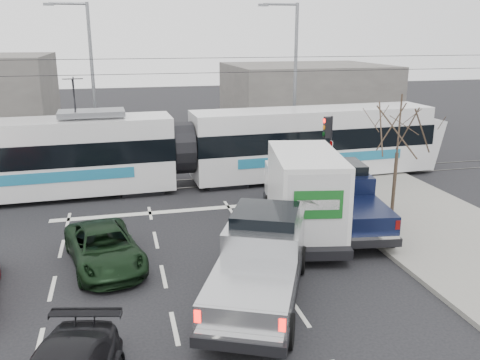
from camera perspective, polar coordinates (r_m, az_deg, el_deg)
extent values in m
plane|color=black|center=(16.54, -2.62, -10.13)|extent=(120.00, 120.00, 0.00)
cube|color=gray|center=(20.09, 23.63, -6.43)|extent=(6.00, 60.00, 0.15)
cube|color=#33302D|center=(25.79, -6.92, -0.47)|extent=(60.00, 1.60, 0.03)
cube|color=slate|center=(41.59, 7.34, 9.31)|extent=(12.00, 10.00, 5.00)
cylinder|color=#47382B|center=(20.80, 16.91, -0.76)|extent=(0.14, 0.14, 2.75)
cylinder|color=#47382B|center=(20.25, 17.48, 6.03)|extent=(0.07, 0.07, 2.25)
cylinder|color=black|center=(23.69, 10.06, 2.77)|extent=(0.12, 0.12, 3.60)
cube|color=black|center=(23.35, 9.76, 5.85)|extent=(0.28, 0.28, 0.95)
cylinder|color=#FF0C07|center=(23.24, 9.46, 6.57)|extent=(0.06, 0.20, 0.20)
cylinder|color=orange|center=(23.29, 9.42, 5.84)|extent=(0.06, 0.20, 0.20)
cylinder|color=#05330C|center=(23.34, 9.39, 5.12)|extent=(0.06, 0.20, 0.20)
cube|color=white|center=(23.44, 10.22, 3.87)|extent=(0.02, 0.30, 0.40)
cylinder|color=slate|center=(30.50, 6.20, 10.71)|extent=(0.20, 0.20, 9.00)
cylinder|color=slate|center=(30.09, 4.56, 19.07)|extent=(2.00, 0.14, 0.14)
cube|color=slate|center=(29.80, 2.63, 19.04)|extent=(0.55, 0.25, 0.14)
cylinder|color=slate|center=(30.73, -16.15, 10.22)|extent=(0.20, 0.20, 9.00)
cylinder|color=slate|center=(30.71, -18.77, 18.25)|extent=(2.00, 0.14, 0.14)
cube|color=slate|center=(30.79, -20.71, 17.98)|extent=(0.55, 0.25, 0.14)
cylinder|color=black|center=(24.80, -7.35, 11.78)|extent=(60.00, 0.03, 0.03)
cylinder|color=black|center=(24.76, -7.41, 13.40)|extent=(60.00, 0.03, 0.03)
cube|color=silver|center=(25.00, -22.11, 0.29)|extent=(12.70, 3.10, 1.53)
cube|color=black|center=(24.73, -22.40, 2.93)|extent=(12.76, 3.13, 1.04)
cube|color=silver|center=(24.55, -22.63, 5.06)|extent=(12.70, 2.99, 0.97)
cube|color=#1C6A8D|center=(23.65, -22.49, 0.09)|extent=(8.82, 0.34, 0.49)
cube|color=silver|center=(27.02, 8.06, 2.45)|extent=(12.70, 3.10, 1.53)
cube|color=black|center=(26.77, 8.16, 4.91)|extent=(12.76, 3.13, 1.04)
cube|color=silver|center=(26.61, 8.24, 6.89)|extent=(12.70, 2.99, 0.97)
cube|color=#1C6A8D|center=(25.78, 9.27, 2.37)|extent=(8.82, 0.34, 0.49)
cylinder|color=black|center=(24.89, -6.50, 3.63)|extent=(1.07, 2.57, 2.54)
cube|color=slate|center=(24.26, -16.34, 7.23)|extent=(2.99, 1.69, 0.24)
cube|color=black|center=(25.10, -11.00, -0.72)|extent=(2.04, 2.32, 0.35)
cube|color=black|center=(25.72, -1.85, -0.01)|extent=(2.04, 2.32, 0.35)
cube|color=black|center=(28.75, 14.27, 1.22)|extent=(2.04, 2.32, 0.35)
cube|color=black|center=(14.53, 2.14, -11.37)|extent=(4.62, 6.69, 0.27)
cube|color=#AEB0B3|center=(15.23, 2.83, -6.86)|extent=(3.06, 3.32, 1.26)
cube|color=black|center=(15.09, 2.92, -4.40)|extent=(2.48, 2.51, 0.60)
cube|color=#AEB0B3|center=(16.73, 3.55, -5.65)|extent=(2.37, 1.90, 0.60)
cube|color=#AEB0B3|center=(13.11, 1.21, -12.45)|extent=(3.14, 3.49, 0.71)
cube|color=silver|center=(11.86, -0.19, -17.45)|extent=(1.92, 1.01, 0.20)
cube|color=#FF0C07|center=(11.94, -4.78, -14.96)|extent=(0.18, 0.14, 0.31)
cube|color=#FF0C07|center=(11.63, 4.78, -15.88)|extent=(0.18, 0.14, 0.31)
cylinder|color=black|center=(16.56, -0.27, -8.40)|extent=(0.64, 0.92, 0.88)
cylinder|color=black|center=(16.33, 6.77, -8.89)|extent=(0.64, 0.92, 0.88)
cylinder|color=black|center=(13.05, -3.82, -15.66)|extent=(0.64, 0.92, 0.88)
cylinder|color=black|center=(12.76, 5.36, -16.52)|extent=(0.64, 0.92, 0.88)
cube|color=black|center=(19.42, 6.88, -4.50)|extent=(3.42, 6.86, 0.33)
cube|color=white|center=(21.50, 5.84, -0.18)|extent=(2.39, 1.94, 1.50)
cube|color=black|center=(21.48, 5.83, 1.35)|extent=(2.00, 1.37, 0.56)
cube|color=silver|center=(18.36, 7.36, -1.17)|extent=(3.03, 4.80, 2.76)
cube|color=silver|center=(16.31, 8.73, -3.47)|extent=(1.95, 0.41, 2.43)
cube|color=#13531A|center=(16.19, 8.79, -2.79)|extent=(1.55, 0.31, 0.94)
cube|color=black|center=(16.66, 8.66, -8.50)|extent=(2.03, 0.60, 0.17)
cylinder|color=black|center=(21.27, 3.29, -2.82)|extent=(0.43, 0.88, 0.84)
cylinder|color=black|center=(21.57, 8.53, -2.71)|extent=(0.43, 0.88, 0.84)
cylinder|color=black|center=(17.60, 4.69, -6.81)|extent=(0.45, 0.97, 0.94)
cylinder|color=black|center=(17.97, 10.99, -6.58)|extent=(0.45, 0.97, 0.94)
cube|color=black|center=(19.92, 11.80, -3.85)|extent=(2.89, 5.94, 0.28)
cube|color=black|center=(20.60, 11.10, -0.80)|extent=(2.38, 2.66, 1.31)
cube|color=black|center=(20.52, 11.11, 1.11)|extent=(2.01, 1.94, 0.63)
cube|color=black|center=(21.93, 10.06, -0.43)|extent=(2.13, 1.30, 0.63)
cube|color=black|center=(18.65, 13.00, -3.83)|extent=(2.41, 2.83, 0.74)
cube|color=silver|center=(17.46, 14.46, -6.41)|extent=(1.95, 0.47, 0.21)
cube|color=#590505|center=(17.11, 11.50, -5.15)|extent=(0.17, 0.11, 0.32)
cube|color=#590505|center=(17.73, 17.26, -4.81)|extent=(0.17, 0.11, 0.32)
cylinder|color=black|center=(21.38, 7.86, -2.75)|extent=(0.44, 0.95, 0.91)
cylinder|color=black|center=(21.90, 12.81, -2.55)|extent=(0.44, 0.95, 0.91)
cylinder|color=black|center=(18.08, 10.51, -6.45)|extent=(0.44, 0.95, 0.91)
cylinder|color=black|center=(18.70, 16.27, -6.07)|extent=(0.44, 0.95, 0.91)
imported|color=black|center=(17.19, -14.99, -7.35)|extent=(2.93, 4.83, 1.25)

